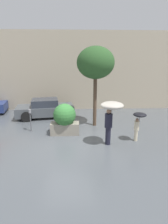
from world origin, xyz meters
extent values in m
plane|color=#51565B|center=(0.00, 0.00, 0.00)|extent=(40.00, 40.00, 0.00)
cube|color=#B7A88E|center=(0.00, 6.50, 3.00)|extent=(18.00, 0.30, 6.00)
cube|color=gray|center=(-0.24, 1.10, 0.31)|extent=(1.48, 0.63, 0.62)
sphere|color=#337033|center=(-0.24, 1.10, 1.05)|extent=(1.16, 1.16, 1.16)
cylinder|color=#1E1E2D|center=(1.80, -0.22, 0.41)|extent=(0.24, 0.24, 0.82)
cylinder|color=#1E1E2D|center=(1.80, -0.22, 1.14)|extent=(0.34, 0.34, 0.65)
sphere|color=#997056|center=(1.80, -0.22, 1.58)|extent=(0.22, 0.22, 0.22)
cylinder|color=#4C4C51|center=(1.91, -0.33, 1.52)|extent=(0.02, 0.02, 0.69)
ellipsoid|color=beige|center=(1.91, -0.33, 1.87)|extent=(0.99, 0.99, 0.32)
cylinder|color=beige|center=(3.21, 0.09, 0.28)|extent=(0.16, 0.16, 0.55)
cylinder|color=beige|center=(3.21, 0.09, 0.77)|extent=(0.23, 0.23, 0.44)
sphere|color=#997056|center=(3.21, 0.09, 1.07)|extent=(0.15, 0.15, 0.15)
cylinder|color=#4C4C51|center=(3.29, 0.03, 1.06)|extent=(0.02, 0.02, 0.53)
ellipsoid|color=black|center=(3.29, 0.03, 1.32)|extent=(0.60, 0.60, 0.19)
cube|color=#4C5156|center=(-1.80, 4.26, 0.49)|extent=(4.06, 2.31, 0.61)
cube|color=#2D333D|center=(-1.80, 4.26, 1.03)|extent=(1.94, 1.72, 0.47)
cylinder|color=black|center=(-2.83, 3.22, 0.33)|extent=(0.69, 0.32, 0.66)
cylinder|color=black|center=(-3.11, 4.91, 0.33)|extent=(0.69, 0.32, 0.66)
cylinder|color=black|center=(-0.49, 3.60, 0.33)|extent=(0.69, 0.32, 0.66)
cylinder|color=black|center=(-0.76, 5.29, 0.33)|extent=(0.69, 0.32, 0.66)
cylinder|color=brown|center=(1.45, 2.38, 1.53)|extent=(0.21, 0.21, 3.07)
ellipsoid|color=#2D5628|center=(1.45, 2.38, 3.64)|extent=(2.09, 2.09, 1.77)
cylinder|color=#595B60|center=(-2.14, 1.56, 0.52)|extent=(0.05, 0.05, 1.04)
cylinder|color=gray|center=(-2.14, 1.56, 1.14)|extent=(0.14, 0.14, 0.20)
camera|label=1|loc=(0.41, -7.56, 3.59)|focal=28.00mm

